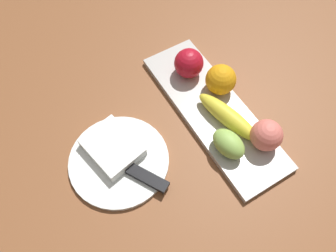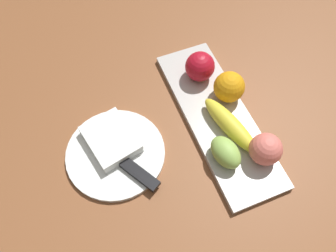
{
  "view_description": "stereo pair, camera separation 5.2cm",
  "coord_description": "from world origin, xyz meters",
  "px_view_note": "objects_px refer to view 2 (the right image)",
  "views": [
    {
      "loc": [
        -0.32,
        0.29,
        0.63
      ],
      "look_at": [
        -0.04,
        0.13,
        0.04
      ],
      "focal_mm": 34.48,
      "sensor_mm": 36.0,
      "label": 1
    },
    {
      "loc": [
        -0.34,
        0.25,
        0.63
      ],
      "look_at": [
        -0.04,
        0.13,
        0.04
      ],
      "focal_mm": 34.48,
      "sensor_mm": 36.0,
      "label": 2
    }
  ],
  "objects_px": {
    "banana": "(231,125)",
    "knife": "(134,170)",
    "orange_near_apple": "(229,87)",
    "peach": "(266,149)",
    "dinner_plate": "(116,153)",
    "grape_bunch": "(226,152)",
    "apple": "(201,66)",
    "fruit_tray": "(217,117)",
    "folded_napkin": "(111,139)"
  },
  "relations": [
    {
      "from": "banana",
      "to": "folded_napkin",
      "type": "xyz_separation_m",
      "value": [
        0.07,
        0.25,
        -0.01
      ]
    },
    {
      "from": "peach",
      "to": "orange_near_apple",
      "type": "bearing_deg",
      "value": -0.5
    },
    {
      "from": "apple",
      "to": "orange_near_apple",
      "type": "height_order",
      "value": "same"
    },
    {
      "from": "fruit_tray",
      "to": "orange_near_apple",
      "type": "distance_m",
      "value": 0.07
    },
    {
      "from": "knife",
      "to": "orange_near_apple",
      "type": "bearing_deg",
      "value": -100.36
    },
    {
      "from": "banana",
      "to": "orange_near_apple",
      "type": "xyz_separation_m",
      "value": [
        0.08,
        -0.03,
        0.02
      ]
    },
    {
      "from": "dinner_plate",
      "to": "fruit_tray",
      "type": "bearing_deg",
      "value": -90.0
    },
    {
      "from": "dinner_plate",
      "to": "folded_napkin",
      "type": "distance_m",
      "value": 0.03
    },
    {
      "from": "fruit_tray",
      "to": "banana",
      "type": "height_order",
      "value": "banana"
    },
    {
      "from": "apple",
      "to": "fruit_tray",
      "type": "bearing_deg",
      "value": 175.13
    },
    {
      "from": "banana",
      "to": "fruit_tray",
      "type": "bearing_deg",
      "value": 176.77
    },
    {
      "from": "banana",
      "to": "peach",
      "type": "relative_size",
      "value": 2.44
    },
    {
      "from": "apple",
      "to": "orange_near_apple",
      "type": "distance_m",
      "value": 0.08
    },
    {
      "from": "dinner_plate",
      "to": "folded_napkin",
      "type": "xyz_separation_m",
      "value": [
        0.03,
        -0.0,
        0.02
      ]
    },
    {
      "from": "orange_near_apple",
      "to": "peach",
      "type": "height_order",
      "value": "orange_near_apple"
    },
    {
      "from": "orange_near_apple",
      "to": "peach",
      "type": "relative_size",
      "value": 1.05
    },
    {
      "from": "apple",
      "to": "knife",
      "type": "relative_size",
      "value": 0.41
    },
    {
      "from": "grape_bunch",
      "to": "knife",
      "type": "xyz_separation_m",
      "value": [
        0.04,
        0.18,
        -0.02
      ]
    },
    {
      "from": "apple",
      "to": "folded_napkin",
      "type": "height_order",
      "value": "apple"
    },
    {
      "from": "apple",
      "to": "orange_near_apple",
      "type": "bearing_deg",
      "value": -157.63
    },
    {
      "from": "peach",
      "to": "grape_bunch",
      "type": "relative_size",
      "value": 0.87
    },
    {
      "from": "apple",
      "to": "dinner_plate",
      "type": "bearing_deg",
      "value": 115.06
    },
    {
      "from": "banana",
      "to": "grape_bunch",
      "type": "distance_m",
      "value": 0.07
    },
    {
      "from": "banana",
      "to": "peach",
      "type": "xyz_separation_m",
      "value": [
        -0.08,
        -0.03,
        0.01
      ]
    },
    {
      "from": "folded_napkin",
      "to": "dinner_plate",
      "type": "bearing_deg",
      "value": 180.0
    },
    {
      "from": "fruit_tray",
      "to": "grape_bunch",
      "type": "xyz_separation_m",
      "value": [
        -0.1,
        0.03,
        0.03
      ]
    },
    {
      "from": "banana",
      "to": "dinner_plate",
      "type": "distance_m",
      "value": 0.25
    },
    {
      "from": "fruit_tray",
      "to": "dinner_plate",
      "type": "distance_m",
      "value": 0.24
    },
    {
      "from": "peach",
      "to": "knife",
      "type": "height_order",
      "value": "peach"
    },
    {
      "from": "fruit_tray",
      "to": "grape_bunch",
      "type": "bearing_deg",
      "value": 161.01
    },
    {
      "from": "fruit_tray",
      "to": "peach",
      "type": "xyz_separation_m",
      "value": [
        -0.12,
        -0.04,
        0.04
      ]
    },
    {
      "from": "orange_near_apple",
      "to": "peach",
      "type": "distance_m",
      "value": 0.16
    },
    {
      "from": "apple",
      "to": "banana",
      "type": "bearing_deg",
      "value": 179.36
    },
    {
      "from": "folded_napkin",
      "to": "knife",
      "type": "distance_m",
      "value": 0.08
    },
    {
      "from": "banana",
      "to": "orange_near_apple",
      "type": "bearing_deg",
      "value": 142.61
    },
    {
      "from": "dinner_plate",
      "to": "knife",
      "type": "xyz_separation_m",
      "value": [
        -0.05,
        -0.02,
        0.01
      ]
    },
    {
      "from": "banana",
      "to": "dinner_plate",
      "type": "height_order",
      "value": "banana"
    },
    {
      "from": "banana",
      "to": "orange_near_apple",
      "type": "height_order",
      "value": "orange_near_apple"
    },
    {
      "from": "peach",
      "to": "folded_napkin",
      "type": "bearing_deg",
      "value": 61.95
    },
    {
      "from": "orange_near_apple",
      "to": "grape_bunch",
      "type": "height_order",
      "value": "orange_near_apple"
    },
    {
      "from": "apple",
      "to": "banana",
      "type": "height_order",
      "value": "apple"
    },
    {
      "from": "grape_bunch",
      "to": "knife",
      "type": "relative_size",
      "value": 0.46
    },
    {
      "from": "peach",
      "to": "banana",
      "type": "bearing_deg",
      "value": 21.68
    },
    {
      "from": "apple",
      "to": "grape_bunch",
      "type": "height_order",
      "value": "apple"
    },
    {
      "from": "peach",
      "to": "folded_napkin",
      "type": "xyz_separation_m",
      "value": [
        0.15,
        0.28,
        -0.02
      ]
    },
    {
      "from": "banana",
      "to": "knife",
      "type": "relative_size",
      "value": 0.97
    },
    {
      "from": "peach",
      "to": "knife",
      "type": "distance_m",
      "value": 0.27
    },
    {
      "from": "knife",
      "to": "dinner_plate",
      "type": "bearing_deg",
      "value": -6.8
    },
    {
      "from": "apple",
      "to": "dinner_plate",
      "type": "height_order",
      "value": "apple"
    },
    {
      "from": "fruit_tray",
      "to": "folded_napkin",
      "type": "height_order",
      "value": "folded_napkin"
    }
  ]
}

